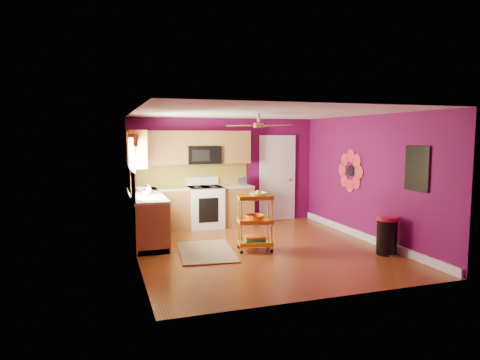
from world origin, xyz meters
name	(u,v)px	position (x,y,z in m)	size (l,w,h in m)	color
ground	(262,249)	(0.00, 0.00, 0.00)	(5.00, 5.00, 0.00)	#662C0F
room_envelope	(264,161)	(0.03, 0.00, 1.63)	(4.54, 5.04, 2.52)	#5C0A43
lower_cabinets	(173,213)	(-1.35, 1.82, 0.43)	(2.81, 2.31, 0.94)	brown
electric_range	(205,206)	(-0.55, 2.17, 0.48)	(0.76, 0.66, 1.13)	white
upper_cabinetry	(174,149)	(-1.24, 2.17, 1.80)	(2.80, 2.30, 1.26)	brown
left_window	(132,155)	(-2.22, 1.05, 1.74)	(0.08, 1.35, 1.08)	white
panel_door	(277,179)	(1.35, 2.47, 1.02)	(0.95, 0.11, 2.15)	white
right_wall_art	(378,170)	(2.23, -0.34, 1.44)	(0.04, 2.74, 1.04)	black
ceiling_fan	(259,125)	(0.00, 0.20, 2.29)	(1.01, 1.01, 0.26)	#BF8C3F
shag_rug	(206,252)	(-1.03, 0.12, 0.01)	(0.96, 1.56, 0.02)	#322110
rolling_cart	(255,220)	(-0.14, -0.05, 0.57)	(0.69, 0.55, 1.11)	yellow
trash_can	(387,235)	(1.97, -1.01, 0.34)	(0.45, 0.45, 0.68)	black
teal_kettle	(242,181)	(0.38, 2.26, 1.02)	(0.18, 0.18, 0.21)	teal
toaster	(241,181)	(0.33, 2.20, 1.03)	(0.22, 0.15, 0.18)	beige
soap_bottle_a	(149,189)	(-1.90, 1.36, 1.03)	(0.08, 0.09, 0.19)	#EA3F72
soap_bottle_b	(149,189)	(-1.88, 1.43, 1.02)	(0.12, 0.12, 0.16)	white
counter_dish	(141,189)	(-1.99, 1.96, 0.97)	(0.25, 0.25, 0.06)	white
counter_cup	(146,193)	(-1.98, 1.07, 0.99)	(0.12, 0.12, 0.10)	white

